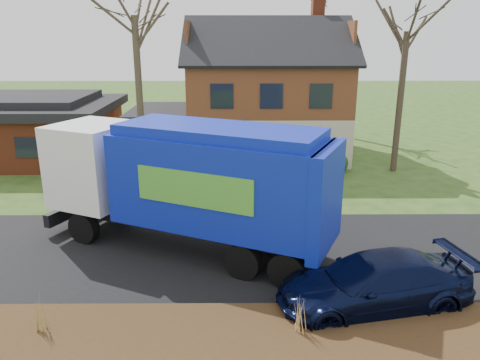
{
  "coord_description": "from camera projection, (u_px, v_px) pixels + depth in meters",
  "views": [
    {
      "loc": [
        0.18,
        -14.42,
        7.17
      ],
      "look_at": [
        0.3,
        2.5,
        1.83
      ],
      "focal_mm": 35.0,
      "sensor_mm": 36.0,
      "label": 1
    }
  ],
  "objects": [
    {
      "name": "tree_front_east",
      "position": [
        410.0,
        6.0,
        22.94
      ],
      "size": [
        3.73,
        3.73,
        10.35
      ],
      "color": "#3F3226",
      "rests_on": "ground"
    },
    {
      "name": "ground",
      "position": [
        232.0,
        253.0,
        15.91
      ],
      "size": [
        120.0,
        120.0,
        0.0
      ],
      "primitive_type": "plane",
      "color": "#2A4517",
      "rests_on": "ground"
    },
    {
      "name": "navy_wagon",
      "position": [
        373.0,
        284.0,
        12.49
      ],
      "size": [
        5.6,
        3.16,
        1.53
      ],
      "primitive_type": "imported",
      "rotation": [
        0.0,
        0.0,
        -1.37
      ],
      "color": "black",
      "rests_on": "ground"
    },
    {
      "name": "main_house",
      "position": [
        259.0,
        88.0,
        27.97
      ],
      "size": [
        12.95,
        8.95,
        9.26
      ],
      "color": "beige",
      "rests_on": "ground"
    },
    {
      "name": "grass_clump_mid",
      "position": [
        299.0,
        314.0,
        11.16
      ],
      "size": [
        0.32,
        0.27,
        0.9
      ],
      "color": "tan",
      "rests_on": "mulch_verge"
    },
    {
      "name": "road",
      "position": [
        232.0,
        253.0,
        15.91
      ],
      "size": [
        80.0,
        7.0,
        0.02
      ],
      "primitive_type": "cube",
      "color": "black",
      "rests_on": "ground"
    },
    {
      "name": "ranch_house",
      "position": [
        31.0,
        127.0,
        27.68
      ],
      "size": [
        9.8,
        8.2,
        3.7
      ],
      "color": "brown",
      "rests_on": "ground"
    },
    {
      "name": "garbage_truck",
      "position": [
        190.0,
        179.0,
        15.51
      ],
      "size": [
        10.47,
        6.79,
        4.4
      ],
      "rotation": [
        0.0,
        0.0,
        -0.43
      ],
      "color": "black",
      "rests_on": "ground"
    },
    {
      "name": "grass_clump_west",
      "position": [
        41.0,
        314.0,
        11.21
      ],
      "size": [
        0.32,
        0.26,
        0.84
      ],
      "color": "#A08346",
      "rests_on": "mulch_verge"
    },
    {
      "name": "silver_sedan",
      "position": [
        202.0,
        188.0,
        20.35
      ],
      "size": [
        4.44,
        1.94,
        1.42
      ],
      "primitive_type": "imported",
      "rotation": [
        0.0,
        0.0,
        1.67
      ],
      "color": "#95989C",
      "rests_on": "ground"
    },
    {
      "name": "mulch_verge",
      "position": [
        230.0,
        350.0,
        10.81
      ],
      "size": [
        80.0,
        3.5,
        0.3
      ],
      "primitive_type": "cube",
      "color": "#312010",
      "rests_on": "ground"
    }
  ]
}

